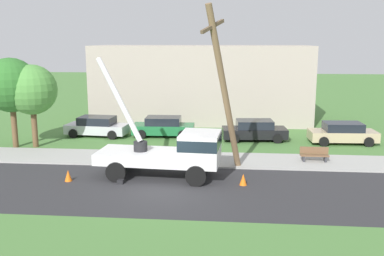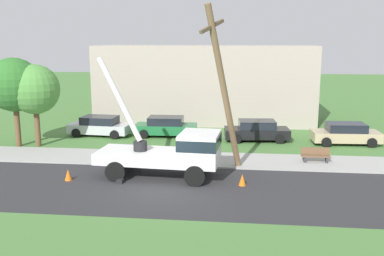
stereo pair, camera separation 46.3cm
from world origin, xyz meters
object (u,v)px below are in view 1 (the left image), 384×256
leaning_utility_pole (224,89)px  roadside_tree_near (32,90)px  utility_truck (175,150)px  traffic_cone_behind (68,176)px  traffic_cone_ahead (243,179)px  park_bench (314,155)px  parked_sedan_black (254,130)px  parked_sedan_green (163,127)px  roadside_tree_far (11,85)px  parked_sedan_silver (97,126)px  parked_sedan_tan (343,133)px

leaning_utility_pole → roadside_tree_near: 13.17m
utility_truck → leaning_utility_pole: leaning_utility_pole is taller
traffic_cone_behind → roadside_tree_near: (-4.70, 6.65, 3.45)m
traffic_cone_ahead → roadside_tree_near: size_ratio=0.10×
park_bench → utility_truck: bearing=-156.4°
utility_truck → parked_sedan_black: size_ratio=1.49×
parked_sedan_black → parked_sedan_green: bearing=173.7°
park_bench → roadside_tree_far: bearing=173.7°
roadside_tree_near → utility_truck: bearing=-29.2°
leaning_utility_pole → parked_sedan_black: leaning_utility_pole is taller
parked_sedan_silver → parked_sedan_tan: same height
traffic_cone_behind → parked_sedan_tan: 18.15m
leaning_utility_pole → traffic_cone_ahead: (1.01, -1.83, -4.13)m
utility_truck → park_bench: 8.29m
parked_sedan_green → park_bench: parked_sedan_green is taller
utility_truck → parked_sedan_green: size_ratio=1.52×
parked_sedan_green → roadside_tree_near: 9.26m
park_bench → roadside_tree_near: bearing=172.7°
roadside_tree_near → traffic_cone_ahead: bearing=-26.0°
traffic_cone_behind → parked_sedan_silver: bearing=99.3°
roadside_tree_near → parked_sedan_silver: bearing=49.6°
utility_truck → parked_sedan_black: 9.79m
leaning_utility_pole → parked_sedan_black: (2.02, 7.83, -3.70)m
leaning_utility_pole → traffic_cone_behind: size_ratio=15.40×
parked_sedan_green → parked_sedan_tan: (12.36, -1.10, 0.00)m
roadside_tree_far → utility_truck: bearing=-25.6°
traffic_cone_ahead → parked_sedan_green: 11.75m
roadside_tree_far → park_bench: bearing=-6.3°
parked_sedan_silver → parked_sedan_tan: 17.18m
parked_sedan_tan → park_bench: size_ratio=2.80×
traffic_cone_ahead → roadside_tree_far: bearing=156.6°
traffic_cone_ahead → parked_sedan_black: 9.73m
utility_truck → parked_sedan_black: utility_truck is taller
utility_truck → roadside_tree_far: bearing=154.4°
traffic_cone_ahead → park_bench: park_bench is taller
parked_sedan_black → roadside_tree_far: bearing=-167.9°
parked_sedan_black → parked_sedan_tan: 5.89m
parked_sedan_green → traffic_cone_ahead: bearing=-62.2°
parked_sedan_black → park_bench: 6.24m
parked_sedan_silver → parked_sedan_black: size_ratio=1.00×
parked_sedan_silver → roadside_tree_far: (-4.30, -3.74, 3.31)m
traffic_cone_ahead → parked_sedan_tan: 11.56m
parked_sedan_silver → parked_sedan_green: bearing=4.0°
utility_truck → parked_sedan_silver: (-6.85, 9.09, -0.70)m
leaning_utility_pole → park_bench: (5.13, 2.43, -3.95)m
traffic_cone_behind → parked_sedan_black: (9.62, 9.83, 0.43)m
roadside_tree_near → parked_sedan_green: bearing=26.4°
parked_sedan_silver → traffic_cone_ahead: bearing=-44.3°
utility_truck → leaning_utility_pole: 3.96m
park_bench → parked_sedan_tan: bearing=61.2°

